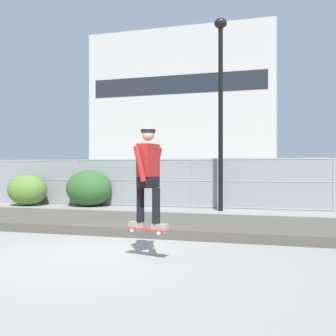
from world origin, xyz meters
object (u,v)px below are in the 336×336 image
(parked_car_mid, at_px, (275,183))
(shrub_center, at_px, (89,188))
(skateboard, at_px, (148,229))
(parked_car_near, at_px, (127,182))
(street_lamp, at_px, (221,91))
(skater, at_px, (148,172))
(shrub_left, at_px, (27,190))

(parked_car_mid, distance_m, shrub_center, 8.01)
(skateboard, bearing_deg, parked_car_near, 113.03)
(street_lamp, xyz_separation_m, parked_car_near, (-5.10, 4.13, -3.35))
(parked_car_near, distance_m, parked_car_mid, 6.99)
(parked_car_mid, bearing_deg, parked_car_near, 179.07)
(shrub_center, bearing_deg, skateboard, -56.72)
(skater, xyz_separation_m, parked_car_mid, (2.18, 11.20, -0.58))
(parked_car_near, height_order, shrub_center, parked_car_near)
(parked_car_near, xyz_separation_m, shrub_left, (-2.60, -4.23, -0.22))
(skater, height_order, street_lamp, street_lamp)
(street_lamp, xyz_separation_m, shrub_left, (-7.70, -0.10, -3.57))
(shrub_center, bearing_deg, parked_car_near, 88.78)
(shrub_left, bearing_deg, street_lamp, 0.76)
(parked_car_near, xyz_separation_m, parked_car_mid, (6.99, -0.11, 0.00))
(skateboard, distance_m, parked_car_mid, 11.42)
(skater, bearing_deg, skateboard, -0.22)
(skateboard, relative_size, parked_car_mid, 0.18)
(skateboard, relative_size, street_lamp, 0.12)
(street_lamp, distance_m, parked_car_mid, 5.56)
(skateboard, height_order, skater, skater)
(parked_car_mid, xyz_separation_m, shrub_left, (-9.60, -4.12, -0.22))
(street_lamp, height_order, parked_car_near, street_lamp)
(shrub_left, distance_m, shrub_center, 2.55)
(street_lamp, xyz_separation_m, parked_car_mid, (1.89, 4.02, -3.35))
(parked_car_near, bearing_deg, shrub_center, -91.22)
(shrub_left, height_order, shrub_center, shrub_center)
(parked_car_near, bearing_deg, street_lamp, -39.00)
(skater, xyz_separation_m, street_lamp, (0.29, 7.19, 2.77))
(shrub_left, bearing_deg, skater, -43.70)
(street_lamp, bearing_deg, skateboard, -92.30)
(skater, height_order, shrub_center, skater)
(skater, distance_m, parked_car_mid, 11.43)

